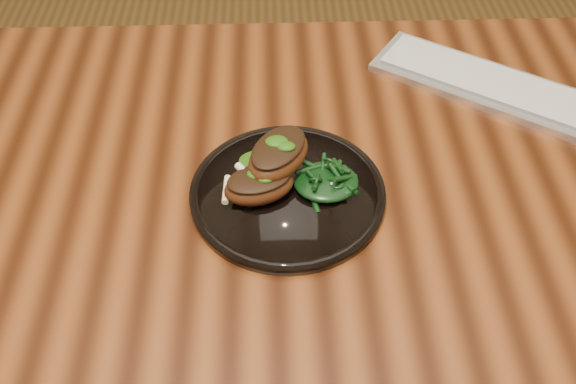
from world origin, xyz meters
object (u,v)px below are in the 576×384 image
object	(u,v)px
desk	(311,210)
lamb_chop_front	(259,185)
plate	(288,193)
keyboard	(494,86)
greens_heap	(326,179)

from	to	relation	value
desk	lamb_chop_front	distance (m)	0.15
desk	plate	bearing A→B (deg)	-128.53
desk	keyboard	size ratio (longest dim) A/B	3.99
lamb_chop_front	keyboard	distance (m)	0.46
desk	lamb_chop_front	world-z (taller)	lamb_chop_front
plate	lamb_chop_front	world-z (taller)	lamb_chop_front
lamb_chop_front	keyboard	world-z (taller)	lamb_chop_front
desk	lamb_chop_front	xyz separation A→B (m)	(-0.08, -0.06, 0.12)
desk	keyboard	distance (m)	0.37
lamb_chop_front	greens_heap	xyz separation A→B (m)	(0.09, 0.01, -0.01)
lamb_chop_front	desk	bearing A→B (deg)	36.68
keyboard	lamb_chop_front	bearing A→B (deg)	-148.24
desk	lamb_chop_front	bearing A→B (deg)	-143.32
greens_heap	keyboard	xyz separation A→B (m)	(0.29, 0.23, -0.02)
desk	greens_heap	bearing A→B (deg)	-71.22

